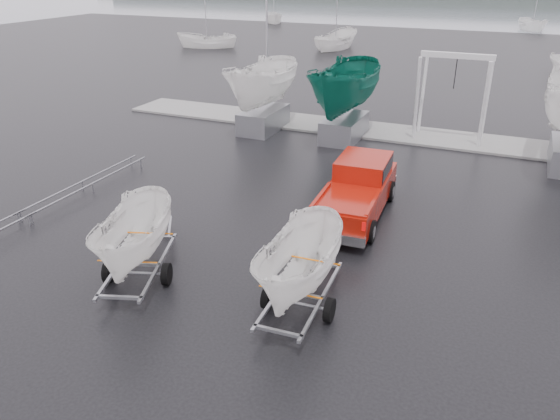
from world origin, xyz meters
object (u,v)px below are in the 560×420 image
at_px(pickup_truck, 358,187).
at_px(trailer_hitched, 302,215).
at_px(trailer_parked, 130,193).
at_px(boat_hoist, 454,85).

relative_size(pickup_truck, trailer_hitched, 1.14).
bearing_deg(trailer_parked, trailer_hitched, -14.24).
bearing_deg(trailer_parked, pickup_truck, 37.83).
bearing_deg(pickup_truck, trailer_parked, -125.86).
relative_size(trailer_hitched, boat_hoist, 1.16).
height_order(pickup_truck, boat_hoist, boat_hoist).
xyz_separation_m(pickup_truck, boat_hoist, (1.68, 9.78, 1.73)).
distance_m(trailer_parked, boat_hoist, 17.39).
bearing_deg(boat_hoist, trailer_hitched, -94.89).
bearing_deg(boat_hoist, trailer_parked, -109.94).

